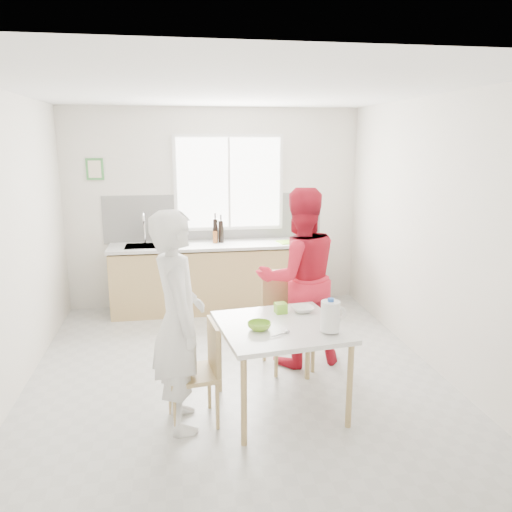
{
  "coord_description": "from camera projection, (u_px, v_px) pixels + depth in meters",
  "views": [
    {
      "loc": [
        -0.54,
        -4.58,
        2.27
      ],
      "look_at": [
        0.24,
        0.2,
        1.14
      ],
      "focal_mm": 35.0,
      "sensor_mm": 36.0,
      "label": 1
    }
  ],
  "objects": [
    {
      "name": "ground",
      "position": [
        235.0,
        372.0,
        5.0
      ],
      "size": [
        4.5,
        4.5,
        0.0
      ],
      "primitive_type": "plane",
      "color": "#B7B7B2",
      "rests_on": "ground"
    },
    {
      "name": "room_shell",
      "position": [
        234.0,
        209.0,
        4.63
      ],
      "size": [
        4.5,
        4.5,
        4.5
      ],
      "color": "silver",
      "rests_on": "ground"
    },
    {
      "name": "window",
      "position": [
        229.0,
        183.0,
        6.79
      ],
      "size": [
        1.5,
        0.06,
        1.3
      ],
      "color": "white",
      "rests_on": "room_shell"
    },
    {
      "name": "backsplash",
      "position": [
        215.0,
        218.0,
        6.88
      ],
      "size": [
        3.0,
        0.02,
        0.65
      ],
      "primitive_type": "cube",
      "color": "white",
      "rests_on": "room_shell"
    },
    {
      "name": "picture_frame",
      "position": [
        95.0,
        169.0,
        6.47
      ],
      "size": [
        0.22,
        0.03,
        0.28
      ],
      "color": "#408D43",
      "rests_on": "room_shell"
    },
    {
      "name": "kitchen_counter",
      "position": [
        217.0,
        280.0,
        6.78
      ],
      "size": [
        2.84,
        0.64,
        1.37
      ],
      "color": "tan",
      "rests_on": "ground"
    },
    {
      "name": "dining_table",
      "position": [
        280.0,
        334.0,
        4.18
      ],
      "size": [
        1.11,
        1.11,
        0.76
      ],
      "rotation": [
        0.0,
        0.0,
        0.12
      ],
      "color": "silver",
      "rests_on": "ground"
    },
    {
      "name": "chair_left",
      "position": [
        200.0,
        368.0,
        4.04
      ],
      "size": [
        0.44,
        0.44,
        0.84
      ],
      "rotation": [
        0.0,
        0.0,
        -1.45
      ],
      "color": "tan",
      "rests_on": "ground"
    },
    {
      "name": "chair_far",
      "position": [
        286.0,
        314.0,
        5.08
      ],
      "size": [
        0.5,
        0.5,
        0.98
      ],
      "rotation": [
        0.0,
        0.0,
        0.12
      ],
      "color": "tan",
      "rests_on": "ground"
    },
    {
      "name": "person_white",
      "position": [
        178.0,
        321.0,
        3.9
      ],
      "size": [
        0.5,
        0.69,
        1.77
      ],
      "primitive_type": "imported",
      "rotation": [
        0.0,
        0.0,
        1.7
      ],
      "color": "white",
      "rests_on": "ground"
    },
    {
      "name": "person_red",
      "position": [
        299.0,
        278.0,
        5.04
      ],
      "size": [
        0.96,
        0.79,
        1.82
      ],
      "primitive_type": "imported",
      "rotation": [
        0.0,
        0.0,
        3.27
      ],
      "color": "red",
      "rests_on": "ground"
    },
    {
      "name": "bowl_green",
      "position": [
        259.0,
        326.0,
        4.05
      ],
      "size": [
        0.22,
        0.22,
        0.06
      ],
      "primitive_type": "imported",
      "rotation": [
        0.0,
        0.0,
        0.12
      ],
      "color": "#79B529",
      "rests_on": "dining_table"
    },
    {
      "name": "bowl_white",
      "position": [
        303.0,
        309.0,
        4.47
      ],
      "size": [
        0.22,
        0.22,
        0.05
      ],
      "primitive_type": "imported",
      "rotation": [
        0.0,
        0.0,
        0.12
      ],
      "color": "white",
      "rests_on": "dining_table"
    },
    {
      "name": "milk_jug",
      "position": [
        331.0,
        316.0,
        3.96
      ],
      "size": [
        0.21,
        0.15,
        0.27
      ],
      "rotation": [
        0.0,
        0.0,
        0.12
      ],
      "color": "white",
      "rests_on": "dining_table"
    },
    {
      "name": "green_box",
      "position": [
        281.0,
        308.0,
        4.44
      ],
      "size": [
        0.11,
        0.11,
        0.09
      ],
      "primitive_type": "cube",
      "rotation": [
        0.0,
        0.0,
        0.12
      ],
      "color": "#81CC2F",
      "rests_on": "dining_table"
    },
    {
      "name": "spoon",
      "position": [
        280.0,
        334.0,
        3.93
      ],
      "size": [
        0.15,
        0.08,
        0.01
      ],
      "primitive_type": "cylinder",
      "rotation": [
        0.0,
        1.57,
        0.47
      ],
      "color": "#A5A5AA",
      "rests_on": "dining_table"
    },
    {
      "name": "cutting_board",
      "position": [
        291.0,
        242.0,
        6.75
      ],
      "size": [
        0.39,
        0.31,
        0.01
      ],
      "primitive_type": "cube",
      "rotation": [
        0.0,
        0.0,
        0.18
      ],
      "color": "#8CD631",
      "rests_on": "kitchen_counter"
    },
    {
      "name": "wine_bottle_a",
      "position": [
        215.0,
        230.0,
        6.72
      ],
      "size": [
        0.07,
        0.07,
        0.32
      ],
      "primitive_type": "cylinder",
      "color": "black",
      "rests_on": "kitchen_counter"
    },
    {
      "name": "wine_bottle_b",
      "position": [
        221.0,
        231.0,
        6.71
      ],
      "size": [
        0.07,
        0.07,
        0.3
      ],
      "primitive_type": "cylinder",
      "color": "black",
      "rests_on": "kitchen_counter"
    },
    {
      "name": "jar_amber",
      "position": [
        215.0,
        237.0,
        6.68
      ],
      "size": [
        0.06,
        0.06,
        0.16
      ],
      "primitive_type": "cylinder",
      "color": "brown",
      "rests_on": "kitchen_counter"
    },
    {
      "name": "soap_bottle",
      "position": [
        179.0,
        236.0,
        6.72
      ],
      "size": [
        0.09,
        0.09,
        0.18
      ],
      "primitive_type": "imported",
      "rotation": [
        0.0,
        0.0,
        0.05
      ],
      "color": "#999999",
      "rests_on": "kitchen_counter"
    }
  ]
}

